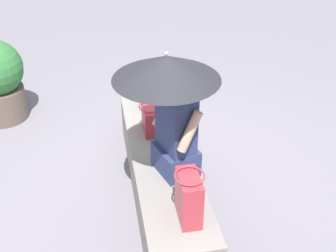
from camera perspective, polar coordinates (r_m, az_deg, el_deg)
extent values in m
plane|color=slate|center=(3.86, -0.92, -9.23)|extent=(14.00, 14.00, 0.00)
cube|color=gray|center=(3.72, -0.95, -6.61)|extent=(2.21, 0.51, 0.45)
cube|color=navy|center=(3.33, 1.06, -4.51)|extent=(0.41, 0.37, 0.22)
cube|color=navy|center=(3.13, 1.12, 0.61)|extent=(0.37, 0.29, 0.48)
sphere|color=tan|center=(2.97, 1.19, 6.19)|extent=(0.20, 0.20, 0.20)
cylinder|color=tan|center=(2.98, 3.03, -0.78)|extent=(0.13, 0.21, 0.32)
cylinder|color=tan|center=(3.27, -0.61, 2.58)|extent=(0.13, 0.21, 0.32)
cylinder|color=#B7B7BC|center=(3.07, -0.16, 0.88)|extent=(0.02, 0.02, 1.02)
cone|color=black|center=(2.87, -0.18, 8.08)|extent=(0.77, 0.77, 0.17)
sphere|color=#B7B7BC|center=(2.83, -0.18, 9.96)|extent=(0.03, 0.03, 0.03)
cube|color=#B2333D|center=(3.80, -2.42, 0.88)|extent=(0.28, 0.13, 0.25)
torus|color=#B2333D|center=(3.73, -2.47, 2.71)|extent=(0.21, 0.21, 0.01)
cube|color=#335184|center=(4.20, -2.77, 4.29)|extent=(0.26, 0.14, 0.27)
torus|color=#335184|center=(4.13, -2.82, 6.11)|extent=(0.19, 0.19, 0.01)
cube|color=#B2333D|center=(2.87, 2.88, -9.87)|extent=(0.28, 0.14, 0.36)
torus|color=#B2333D|center=(2.75, 2.99, -6.86)|extent=(0.21, 0.21, 0.01)
cylinder|color=brown|center=(5.24, -21.87, 2.94)|extent=(0.55, 0.55, 0.38)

